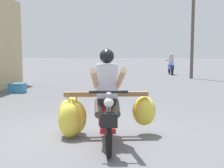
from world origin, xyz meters
TOP-DOWN VIEW (x-y plane):
  - ground_plane at (0.00, 0.00)m, footprint 120.00×120.00m
  - motorbike_main_loaded at (0.12, -0.09)m, footprint 1.83×1.76m
  - motorbike_distant_ahead_left at (3.10, 14.61)m, footprint 0.50×1.62m
  - produce_crate at (-3.57, 5.45)m, footprint 0.56×0.40m
  - utility_pole at (3.92, 11.84)m, footprint 0.18×0.18m

SIDE VIEW (x-z plane):
  - ground_plane at x=0.00m, z-range 0.00..0.00m
  - produce_crate at x=-3.57m, z-range 0.00..0.36m
  - motorbike_main_loaded at x=0.12m, z-range -0.29..1.29m
  - motorbike_distant_ahead_left at x=3.10m, z-range -0.13..1.27m
  - utility_pole at x=3.92m, z-range 0.00..6.39m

